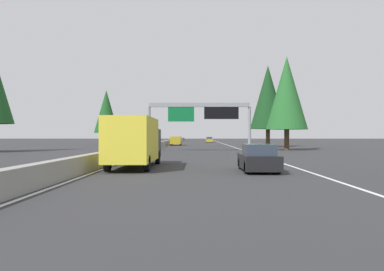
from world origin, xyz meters
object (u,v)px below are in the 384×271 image
minivan_mid_left (176,140)px  sedan_far_right (209,140)px  sign_gantry_overhead (201,113)px  conifer_left_mid (106,112)px  conifer_right_near (287,93)px  sedan_distant_a (258,159)px  conifer_right_mid (268,97)px  box_truck_far_left (135,141)px

minivan_mid_left → sedan_far_right: size_ratio=1.14×
sign_gantry_overhead → conifer_left_mid: conifer_left_mid is taller
sign_gantry_overhead → conifer_left_mid: (29.81, 18.37, 1.88)m
minivan_mid_left → conifer_right_near: bearing=-146.3°
sedan_distant_a → sedan_far_right: bearing=0.1°
sign_gantry_overhead → conifer_right_mid: size_ratio=0.94×
minivan_mid_left → sedan_far_right: bearing=-12.9°
box_truck_far_left → sedan_distant_a: bearing=-109.1°
conifer_right_near → conifer_left_mid: size_ratio=1.13×
sedan_far_right → conifer_left_mid: bearing=143.8°
sedan_distant_a → conifer_right_near: size_ratio=0.36×
sedan_distant_a → conifer_left_mid: bearing=20.2°
sign_gantry_overhead → conifer_right_mid: (17.65, -11.30, 3.52)m
conifer_right_near → conifer_left_mid: (26.43, 29.63, -0.86)m
sedan_distant_a → sign_gantry_overhead: bearing=5.9°
minivan_mid_left → conifer_right_near: (-23.64, -15.74, 6.49)m
sedan_distant_a → conifer_left_mid: (57.61, 21.24, 5.90)m
box_truck_far_left → conifer_right_near: bearing=-28.2°
minivan_mid_left → conifer_left_mid: size_ratio=0.46×
conifer_right_near → conifer_left_mid: 39.72m
minivan_mid_left → box_truck_far_left: bearing=-179.6°
minivan_mid_left → conifer_right_mid: (-9.37, -15.78, 7.27)m
sedan_distant_a → conifer_right_mid: size_ratio=0.33×
box_truck_far_left → conifer_right_near: size_ratio=0.69×
sedan_distant_a → box_truck_far_left: bearing=70.9°
sign_gantry_overhead → conifer_right_near: 12.08m
sign_gantry_overhead → box_truck_far_left: bearing=170.7°
sign_gantry_overhead → sedan_distant_a: (-27.81, -2.87, -4.02)m
sign_gantry_overhead → sedan_distant_a: size_ratio=2.88×
box_truck_far_left → conifer_right_near: conifer_right_near is taller
minivan_mid_left → conifer_left_mid: (2.79, 13.89, 5.63)m
box_truck_far_left → sedan_far_right: box_truck_far_left is taller
box_truck_far_left → minivan_mid_left: box_truck_far_left is taller
sign_gantry_overhead → sedan_far_right: sign_gantry_overhead is taller
minivan_mid_left → conifer_right_mid: 19.74m
sedan_far_right → conifer_right_near: bearing=-171.3°
sign_gantry_overhead → minivan_mid_left: bearing=9.4°
sign_gantry_overhead → conifer_right_mid: conifer_right_mid is taller
conifer_left_mid → minivan_mid_left: bearing=-101.4°
box_truck_far_left → conifer_left_mid: bearing=14.5°
sedan_distant_a → sedan_far_right: size_ratio=1.00×
sedan_distant_a → minivan_mid_left: 55.31m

